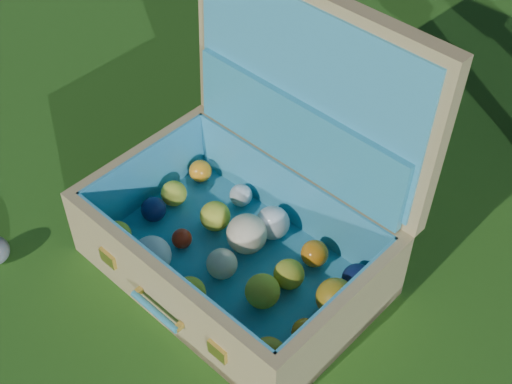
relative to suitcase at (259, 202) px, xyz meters
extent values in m
plane|color=#215114|center=(0.11, -0.21, -0.18)|extent=(60.00, 60.00, 0.00)
cube|color=tan|center=(-0.01, -0.08, -0.17)|extent=(0.70, 0.51, 0.02)
cube|color=tan|center=(-0.04, -0.28, -0.08)|extent=(0.65, 0.10, 0.20)
cube|color=tan|center=(0.01, 0.12, -0.08)|extent=(0.65, 0.10, 0.20)
cube|color=tan|center=(-0.32, -0.04, -0.08)|extent=(0.07, 0.39, 0.20)
cube|color=tan|center=(0.30, -0.12, -0.08)|extent=(0.07, 0.39, 0.20)
cube|color=teal|center=(-0.01, -0.08, -0.15)|extent=(0.65, 0.45, 0.01)
cube|color=teal|center=(-0.04, -0.27, -0.07)|extent=(0.60, 0.08, 0.17)
cube|color=teal|center=(0.01, 0.11, -0.07)|extent=(0.60, 0.08, 0.17)
cube|color=teal|center=(-0.31, -0.04, -0.07)|extent=(0.05, 0.38, 0.17)
cube|color=teal|center=(0.28, -0.11, -0.07)|extent=(0.05, 0.38, 0.17)
cube|color=tan|center=(0.02, 0.16, 0.23)|extent=(0.65, 0.13, 0.44)
cube|color=teal|center=(0.01, 0.14, 0.23)|extent=(0.60, 0.09, 0.39)
cube|color=teal|center=(0.01, 0.13, 0.11)|extent=(0.58, 0.10, 0.18)
cube|color=#F2C659|center=(-0.21, -0.28, -0.08)|extent=(0.05, 0.01, 0.04)
cube|color=#F2C659|center=(0.13, -0.32, -0.08)|extent=(0.05, 0.01, 0.04)
cylinder|color=teal|center=(-0.04, -0.31, -0.10)|extent=(0.14, 0.03, 0.02)
cube|color=#F2C659|center=(-0.10, -0.30, -0.10)|extent=(0.02, 0.02, 0.01)
cube|color=#F2C659|center=(0.03, -0.31, -0.10)|extent=(0.02, 0.02, 0.01)
sphere|color=gold|center=(-0.27, -0.20, -0.11)|extent=(0.07, 0.07, 0.07)
sphere|color=silver|center=(-0.15, -0.20, -0.10)|extent=(0.09, 0.09, 0.09)
sphere|color=gold|center=(-0.02, -0.23, -0.11)|extent=(0.07, 0.07, 0.07)
sphere|color=#B0240E|center=(0.08, -0.24, -0.12)|extent=(0.05, 0.05, 0.05)
sphere|color=gold|center=(0.21, -0.25, -0.11)|extent=(0.08, 0.08, 0.08)
sphere|color=#0D1943|center=(-0.26, -0.08, -0.12)|extent=(0.06, 0.06, 0.06)
sphere|color=#B0240E|center=(-0.14, -0.11, -0.12)|extent=(0.05, 0.05, 0.05)
sphere|color=beige|center=(-0.01, -0.12, -0.11)|extent=(0.07, 0.07, 0.07)
sphere|color=gold|center=(0.11, -0.13, -0.11)|extent=(0.08, 0.08, 0.08)
sphere|color=orange|center=(0.24, -0.16, -0.12)|extent=(0.06, 0.06, 0.06)
sphere|color=gold|center=(-0.25, -0.01, -0.11)|extent=(0.06, 0.06, 0.06)
sphere|color=gold|center=(-0.12, -0.02, -0.11)|extent=(0.07, 0.07, 0.07)
sphere|color=beige|center=(-0.02, -0.02, -0.10)|extent=(0.10, 0.10, 0.10)
sphere|color=gold|center=(0.12, -0.05, -0.11)|extent=(0.07, 0.07, 0.07)
sphere|color=gold|center=(0.25, -0.05, -0.10)|extent=(0.09, 0.09, 0.09)
sphere|color=orange|center=(-0.25, 0.09, -0.12)|extent=(0.06, 0.06, 0.06)
sphere|color=silver|center=(-0.12, 0.08, -0.12)|extent=(0.06, 0.06, 0.06)
sphere|color=silver|center=(0.01, 0.05, -0.11)|extent=(0.08, 0.08, 0.08)
sphere|color=orange|center=(0.14, 0.03, -0.12)|extent=(0.06, 0.06, 0.06)
sphere|color=#0D1943|center=(0.25, 0.03, -0.11)|extent=(0.07, 0.07, 0.07)
camera|label=1|loc=(0.65, -0.89, 1.16)|focal=50.00mm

